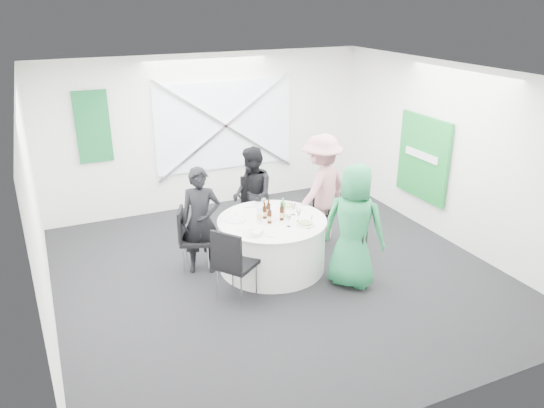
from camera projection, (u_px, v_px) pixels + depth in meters
name	position (u px, v px, depth m)	size (l,w,h in m)	color
floor	(278.00, 273.00, 7.62)	(6.00, 6.00, 0.00)	black
ceiling	(279.00, 75.00, 6.59)	(6.00, 6.00, 0.00)	silver
wall_back	(209.00, 132.00, 9.65)	(6.00, 6.00, 0.00)	white
wall_front	(425.00, 286.00, 4.57)	(6.00, 6.00, 0.00)	white
wall_left	(37.00, 217.00, 5.96)	(6.00, 6.00, 0.00)	white
wall_right	(452.00, 155.00, 8.25)	(6.00, 6.00, 0.00)	white
window_panel	(225.00, 125.00, 9.69)	(2.60, 0.03, 1.60)	silver
window_brace_a	(226.00, 126.00, 9.66)	(0.05, 0.05, 3.16)	silver
window_brace_b	(226.00, 126.00, 9.66)	(0.05, 0.05, 3.16)	silver
green_banner	(93.00, 127.00, 8.73)	(0.55, 0.04, 1.20)	#13632D
green_sign	(423.00, 158.00, 8.81)	(0.05, 1.20, 1.40)	#198A32
banquet_table	(272.00, 244.00, 7.65)	(1.56, 1.56, 0.76)	white
chair_back	(256.00, 203.00, 8.56)	(0.54, 0.55, 1.02)	black
chair_back_left	(190.00, 234.00, 7.55)	(0.56, 0.55, 0.94)	black
chair_back_right	(319.00, 212.00, 8.46)	(0.53, 0.53, 0.87)	black
chair_front_right	(356.00, 250.00, 7.24)	(0.53, 0.53, 0.82)	black
chair_front_left	(232.00, 260.00, 6.72)	(0.65, 0.65, 1.02)	black
person_man_back_left	(201.00, 221.00, 7.44)	(0.57, 0.37, 1.55)	black
person_man_back	(252.00, 195.00, 8.41)	(0.75, 0.41, 1.54)	black
person_woman_pink	(321.00, 189.00, 8.34)	(1.14, 0.53, 1.76)	#C78187
person_woman_green	(354.00, 227.00, 7.05)	(0.84, 0.55, 1.72)	#258A50
plate_back	(261.00, 205.00, 8.01)	(0.26, 0.26, 0.01)	silver
plate_back_left	(236.00, 220.00, 7.50)	(0.29, 0.29, 0.01)	silver
plate_back_right	(289.00, 206.00, 7.96)	(0.24, 0.24, 0.04)	silver
plate_front_right	(306.00, 224.00, 7.34)	(0.26, 0.26, 0.04)	silver
plate_front_left	(253.00, 233.00, 7.07)	(0.26, 0.26, 0.01)	silver
napkin	(257.00, 233.00, 7.02)	(0.16, 0.11, 0.04)	white
beer_bottle_a	(265.00, 212.00, 7.53)	(0.06, 0.06, 0.24)	#351709
beer_bottle_b	(269.00, 210.00, 7.62)	(0.06, 0.06, 0.24)	#351709
beer_bottle_c	(282.00, 213.00, 7.46)	(0.06, 0.06, 0.26)	#351709
beer_bottle_d	(270.00, 217.00, 7.37)	(0.06, 0.06, 0.25)	#351709
green_water_bottle	(283.00, 210.00, 7.56)	(0.08, 0.08, 0.29)	green
clear_water_bottle	(259.00, 215.00, 7.39)	(0.08, 0.08, 0.29)	white
wine_glass_a	(299.00, 213.00, 7.41)	(0.07, 0.07, 0.17)	white
wine_glass_b	(289.00, 218.00, 7.25)	(0.07, 0.07, 0.17)	white
wine_glass_c	(264.00, 202.00, 7.81)	(0.07, 0.07, 0.17)	white
wine_glass_d	(293.00, 207.00, 7.64)	(0.07, 0.07, 0.17)	white
fork_a	(240.00, 231.00, 7.16)	(0.01, 0.15, 0.01)	silver
knife_a	(269.00, 237.00, 6.98)	(0.01, 0.15, 0.01)	silver
fork_b	(309.00, 227.00, 7.26)	(0.01, 0.15, 0.01)	silver
knife_b	(312.00, 218.00, 7.58)	(0.01, 0.15, 0.01)	silver
fork_c	(235.00, 214.00, 7.69)	(0.01, 0.15, 0.01)	silver
knife_c	(231.00, 222.00, 7.44)	(0.01, 0.15, 0.01)	silver
fork_d	(301.00, 210.00, 7.86)	(0.01, 0.15, 0.01)	silver
knife_d	(282.00, 205.00, 8.03)	(0.01, 0.15, 0.01)	silver
fork_e	(267.00, 205.00, 8.04)	(0.01, 0.15, 0.01)	silver
knife_e	(248.00, 207.00, 7.93)	(0.01, 0.15, 0.01)	silver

